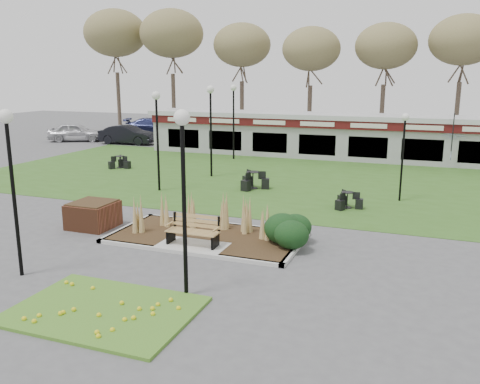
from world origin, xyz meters
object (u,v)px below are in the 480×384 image
(park_bench, at_px, (194,230))
(car_black, at_px, (128,135))
(food_pavilion, at_px, (322,135))
(bistro_set_a, at_px, (120,164))
(lamp_post_far_left, at_px, (234,105))
(brick_planter, at_px, (93,214))
(bistro_set_b, at_px, (253,183))
(lamp_post_far_right, at_px, (404,138))
(car_silver, at_px, (76,132))
(patio_umbrella, at_px, (452,146))
(bistro_set_c, at_px, (347,203))
(lamp_post_near_left, at_px, (10,156))
(lamp_post_mid_right, at_px, (211,111))
(car_blue, at_px, (156,127))
(lamp_post_mid_left, at_px, (157,119))
(lamp_post_near_right, at_px, (183,163))

(park_bench, xyz_separation_m, car_black, (-15.82, 20.75, 0.16))
(food_pavilion, bearing_deg, bistro_set_a, -140.78)
(lamp_post_far_left, height_order, bistro_set_a, lamp_post_far_left)
(brick_planter, xyz_separation_m, bistro_set_b, (3.33, 8.04, -0.18))
(lamp_post_far_right, bearing_deg, food_pavilion, 117.70)
(lamp_post_far_right, xyz_separation_m, car_silver, (-26.55, 12.00, -2.02))
(lamp_post_far_right, distance_m, patio_umbrella, 9.38)
(park_bench, height_order, bistro_set_c, park_bench)
(lamp_post_near_left, distance_m, lamp_post_mid_right, 14.66)
(lamp_post_far_right, height_order, car_silver, lamp_post_far_right)
(park_bench, distance_m, car_blue, 31.56)
(park_bench, distance_m, car_black, 26.09)
(bistro_set_c, bearing_deg, brick_planter, -144.09)
(lamp_post_near_left, bearing_deg, lamp_post_mid_right, 92.81)
(bistro_set_b, height_order, patio_umbrella, patio_umbrella)
(lamp_post_mid_right, height_order, lamp_post_far_left, lamp_post_mid_right)
(lamp_post_far_right, bearing_deg, patio_umbrella, 75.98)
(patio_umbrella, bearing_deg, brick_planter, -126.11)
(park_bench, bearing_deg, patio_umbrella, 65.74)
(lamp_post_far_right, bearing_deg, car_black, 150.92)
(lamp_post_mid_right, relative_size, lamp_post_far_right, 1.27)
(park_bench, xyz_separation_m, lamp_post_mid_left, (-5.13, 6.84, 2.82))
(lamp_post_mid_left, relative_size, car_silver, 1.04)
(lamp_post_mid_right, relative_size, car_black, 1.06)
(lamp_post_near_right, distance_m, car_silver, 32.84)
(lamp_post_far_left, xyz_separation_m, car_blue, (-11.56, 10.00, -2.71))
(bistro_set_b, bearing_deg, brick_planter, -112.49)
(patio_umbrella, bearing_deg, lamp_post_near_right, -107.43)
(lamp_post_mid_left, bearing_deg, car_silver, 138.41)
(food_pavilion, distance_m, patio_umbrella, 8.24)
(park_bench, xyz_separation_m, bistro_set_a, (-10.29, 11.31, -0.33))
(lamp_post_far_left, bearing_deg, lamp_post_mid_right, -80.43)
(bistro_set_c, bearing_deg, car_black, 144.35)
(lamp_post_near_left, xyz_separation_m, car_black, (-12.34, 24.50, -2.56))
(lamp_post_far_right, bearing_deg, lamp_post_mid_left, -170.03)
(food_pavilion, xyz_separation_m, bistro_set_c, (3.79, -13.03, -1.23))
(park_bench, xyz_separation_m, bistro_set_c, (3.79, 6.68, -0.34))
(bistro_set_c, relative_size, car_black, 0.28)
(lamp_post_mid_left, bearing_deg, bistro_set_a, 139.12)
(food_pavilion, bearing_deg, lamp_post_mid_right, -115.40)
(brick_planter, relative_size, car_black, 0.33)
(bistro_set_a, distance_m, car_black, 10.95)
(lamp_post_near_right, xyz_separation_m, lamp_post_far_right, (4.37, 12.09, -0.59))
(food_pavilion, bearing_deg, bistro_set_b, -95.60)
(lamp_post_far_right, xyz_separation_m, car_blue, (-22.49, 18.00, -1.99))
(car_silver, height_order, car_blue, car_blue)
(lamp_post_near_right, xyz_separation_m, bistro_set_a, (-11.67, 14.64, -3.12))
(food_pavilion, relative_size, car_silver, 5.47)
(lamp_post_far_right, bearing_deg, park_bench, -123.32)
(lamp_post_far_left, distance_m, patio_umbrella, 13.39)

